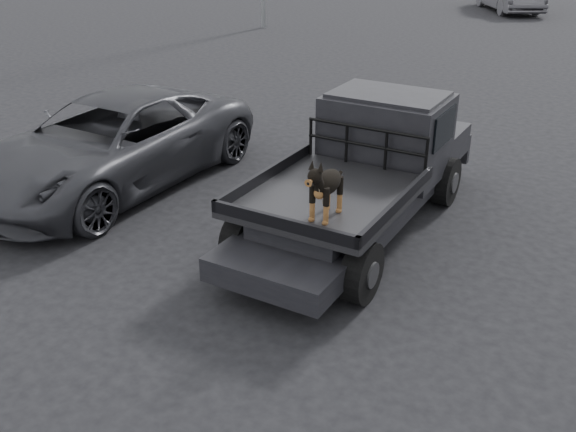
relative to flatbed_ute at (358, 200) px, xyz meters
The scene contains 6 objects.
ground 2.34m from the flatbed_ute, 87.69° to the right, with size 120.00×120.00×0.00m, color black.
flatbed_ute is the anchor object (origin of this frame).
ute_cab 1.31m from the flatbed_ute, 90.00° to the left, with size 1.72×1.30×0.88m, color black, non-canonical shape.
headache_rack 0.76m from the flatbed_ute, 90.00° to the left, with size 1.80×0.08×0.55m, color black, non-canonical shape.
dog 1.79m from the flatbed_ute, 80.09° to the right, with size 0.32×0.60×0.74m, color black, non-canonical shape.
parked_suv 4.24m from the flatbed_ute, behind, with size 2.45×5.31×1.47m, color #313136.
Camera 1 is at (3.23, -5.44, 4.23)m, focal length 40.00 mm.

